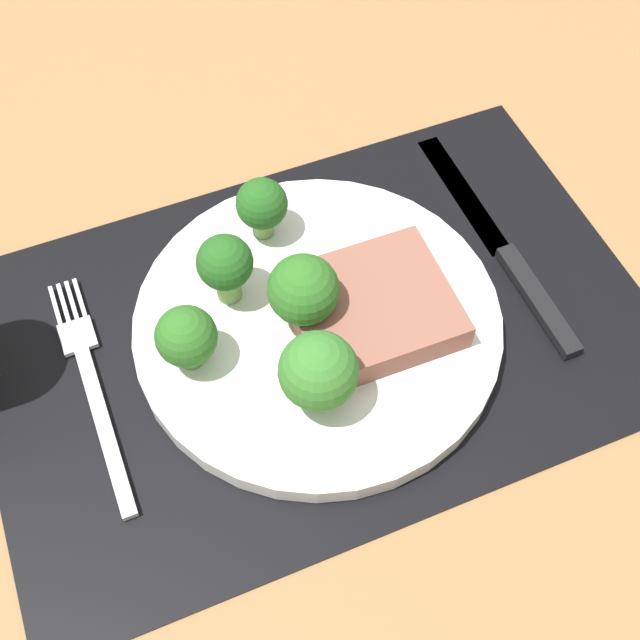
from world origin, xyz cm
name	(u,v)px	position (x,y,z in cm)	size (l,w,h in cm)	color
ground_plane	(318,343)	(0.00, 0.00, -1.50)	(140.00, 110.00, 3.00)	#996D42
placemat	(318,331)	(0.00, 0.00, 0.15)	(47.09, 30.78, 0.30)	black
plate	(318,324)	(0.00, 0.00, 1.10)	(25.88, 25.88, 1.60)	white
steak	(372,308)	(3.46, -1.38, 3.05)	(10.82, 9.50, 2.29)	#8C5647
broccoli_near_fork	(225,265)	(-5.05, 4.14, 5.48)	(3.91, 3.91, 5.82)	#6B994C
broccoli_near_steak	(318,372)	(-2.36, -5.94, 5.55)	(5.10, 5.10, 6.32)	#5B8942
broccoli_center	(185,333)	(-9.15, 0.31, 4.90)	(4.11, 4.11, 5.16)	#5B8942
broccoli_front_edge	(262,205)	(-0.82, 8.58, 4.97)	(3.79, 3.79, 5.12)	#6B994C
broccoli_back_left	(305,294)	(-1.00, -0.32, 5.76)	(4.83, 4.83, 6.37)	#6B994C
fork	(93,387)	(-16.00, 1.42, 0.55)	(2.40, 19.20, 0.50)	silver
knife	(507,255)	(15.69, 0.53, 0.60)	(1.80, 23.00, 0.80)	black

